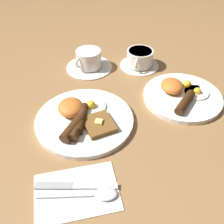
{
  "coord_description": "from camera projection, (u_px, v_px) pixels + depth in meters",
  "views": [
    {
      "loc": [
        0.55,
        0.01,
        0.53
      ],
      "look_at": [
        -0.01,
        0.08,
        0.03
      ],
      "focal_mm": 42.0,
      "sensor_mm": 36.0,
      "label": 1
    }
  ],
  "objects": [
    {
      "name": "knife",
      "position": [
        71.0,
        186.0,
        0.59
      ],
      "size": [
        0.04,
        0.19,
        0.01
      ],
      "rotation": [
        0.0,
        0.0,
        1.44
      ],
      "color": "silver",
      "rests_on": "napkin"
    },
    {
      "name": "napkin",
      "position": [
        77.0,
        192.0,
        0.59
      ],
      "size": [
        0.15,
        0.2,
        0.01
      ],
      "primitive_type": "cube",
      "rotation": [
        0.0,
        0.0,
        0.09
      ],
      "color": "white",
      "rests_on": "ground_plane"
    },
    {
      "name": "spoon",
      "position": [
        98.0,
        194.0,
        0.58
      ],
      "size": [
        0.04,
        0.18,
        0.01
      ],
      "rotation": [
        0.0,
        0.0,
        1.49
      ],
      "color": "silver",
      "rests_on": "napkin"
    },
    {
      "name": "ground_plane",
      "position": [
        85.0,
        122.0,
        0.76
      ],
      "size": [
        3.0,
        3.0,
        0.0
      ],
      "primitive_type": "plane",
      "color": "olive"
    },
    {
      "name": "breakfast_plate_near",
      "position": [
        83.0,
        119.0,
        0.75
      ],
      "size": [
        0.28,
        0.28,
        0.05
      ],
      "color": "silver",
      "rests_on": "ground_plane"
    },
    {
      "name": "teacup_far",
      "position": [
        140.0,
        59.0,
        0.97
      ],
      "size": [
        0.14,
        0.14,
        0.06
      ],
      "color": "silver",
      "rests_on": "ground_plane"
    },
    {
      "name": "breakfast_plate_far",
      "position": [
        182.0,
        95.0,
        0.83
      ],
      "size": [
        0.25,
        0.25,
        0.05
      ],
      "color": "silver",
      "rests_on": "ground_plane"
    },
    {
      "name": "teacup_near",
      "position": [
        89.0,
        61.0,
        0.96
      ],
      "size": [
        0.17,
        0.17,
        0.07
      ],
      "color": "silver",
      "rests_on": "ground_plane"
    }
  ]
}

